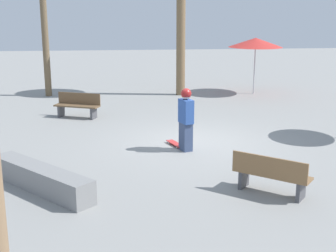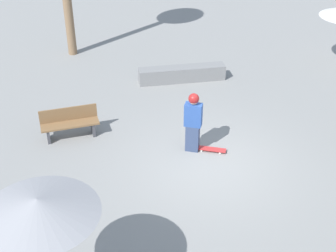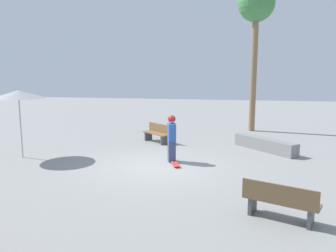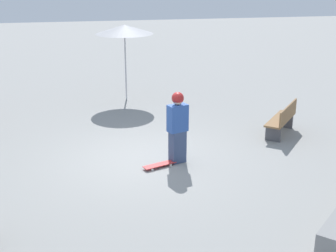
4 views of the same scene
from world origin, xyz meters
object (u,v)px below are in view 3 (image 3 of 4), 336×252
object	(u,v)px
bench_near	(280,202)
bench_far	(157,133)
shade_umbrella_grey	(18,94)
palm_tree_left	(256,10)
skateboard	(175,164)
concrete_ledge	(265,144)
skater_main	(172,137)

from	to	relation	value
bench_near	bench_far	xyz separation A→B (m)	(7.49, 4.53, 0.00)
shade_umbrella_grey	palm_tree_left	bearing A→B (deg)	-48.07
palm_tree_left	bench_near	bearing A→B (deg)	-179.60
bench_far	shade_umbrella_grey	size ratio (longest dim) A/B	0.59
shade_umbrella_grey	bench_near	bearing A→B (deg)	-112.60
skateboard	bench_far	distance (m)	4.00
concrete_ledge	bench_far	world-z (taller)	bench_far
bench_near	shade_umbrella_grey	distance (m)	9.82
skater_main	concrete_ledge	distance (m)	4.30
concrete_ledge	palm_tree_left	world-z (taller)	palm_tree_left
concrete_ledge	bench_far	size ratio (longest dim) A/B	1.66
skater_main	bench_near	bearing A→B (deg)	17.25
skateboard	palm_tree_left	bearing A→B (deg)	138.83
bench_near	palm_tree_left	xyz separation A→B (m)	(11.61, 0.08, 6.09)
skater_main	bench_near	xyz separation A→B (m)	(-4.27, -3.22, -0.49)
palm_tree_left	skater_main	bearing A→B (deg)	156.85
skateboard	shade_umbrella_grey	world-z (taller)	shade_umbrella_grey
skater_main	shade_umbrella_grey	bearing A→B (deg)	-103.95
bench_far	palm_tree_left	bearing A→B (deg)	-97.56
bench_near	palm_tree_left	distance (m)	13.11
skater_main	shade_umbrella_grey	world-z (taller)	shade_umbrella_grey
concrete_ledge	palm_tree_left	xyz separation A→B (m)	(4.85, 0.32, 6.26)
concrete_ledge	shade_umbrella_grey	distance (m)	9.86
concrete_ledge	palm_tree_left	distance (m)	7.93
concrete_ledge	bench_near	bearing A→B (deg)	178.01
skater_main	skateboard	xyz separation A→B (m)	(-0.46, -0.22, -0.86)
bench_far	palm_tree_left	world-z (taller)	palm_tree_left
skater_main	skateboard	size ratio (longest dim) A/B	2.08
concrete_ledge	bench_far	xyz separation A→B (m)	(0.73, 4.76, 0.17)
skateboard	palm_tree_left	xyz separation A→B (m)	(7.80, -2.92, 6.46)
skater_main	concrete_ledge	size ratio (longest dim) A/B	0.68
concrete_ledge	bench_near	world-z (taller)	bench_near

